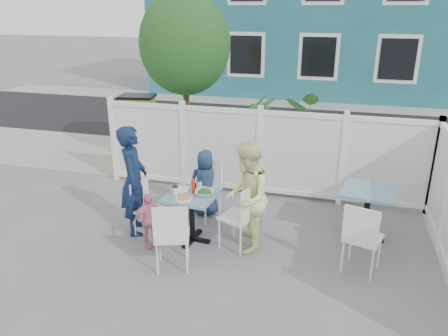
% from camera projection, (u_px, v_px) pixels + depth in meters
% --- Properties ---
extents(ground, '(80.00, 80.00, 0.00)m').
position_uv_depth(ground, '(217.00, 262.00, 5.98)').
color(ground, slate).
extents(near_sidewalk, '(24.00, 2.60, 0.01)m').
position_uv_depth(near_sidewalk, '(266.00, 168.00, 9.41)').
color(near_sidewalk, gray).
rests_on(near_sidewalk, ground).
extents(street, '(24.00, 5.00, 0.01)m').
position_uv_depth(street, '(289.00, 125.00, 12.75)').
color(street, black).
rests_on(street, ground).
extents(far_sidewalk, '(24.00, 1.60, 0.01)m').
position_uv_depth(far_sidewalk, '(300.00, 104.00, 15.55)').
color(far_sidewalk, gray).
rests_on(far_sidewalk, ground).
extents(building, '(11.00, 6.00, 6.00)m').
position_uv_depth(building, '(301.00, 13.00, 17.68)').
color(building, '#1A5D6A').
rests_on(building, ground).
extents(fence_back, '(5.86, 0.08, 1.60)m').
position_uv_depth(fence_back, '(259.00, 155.00, 7.84)').
color(fence_back, white).
rests_on(fence_back, ground).
extents(tree, '(1.80, 1.62, 3.59)m').
position_uv_depth(tree, '(184.00, 44.00, 8.44)').
color(tree, '#382316').
rests_on(tree, ground).
extents(utility_cabinet, '(0.79, 0.61, 1.34)m').
position_uv_depth(utility_cabinet, '(139.00, 126.00, 10.11)').
color(utility_cabinet, yellow).
rests_on(utility_cabinet, ground).
extents(potted_shrub_a, '(1.24, 1.24, 1.69)m').
position_uv_depth(potted_shrub_a, '(256.00, 140.00, 8.51)').
color(potted_shrub_a, '#133B17').
rests_on(potted_shrub_a, ground).
extents(potted_shrub_b, '(2.03, 2.05, 1.72)m').
position_uv_depth(potted_shrub_b, '(329.00, 146.00, 8.06)').
color(potted_shrub_b, '#133B17').
rests_on(potted_shrub_b, ground).
extents(main_table, '(0.77, 0.77, 0.75)m').
position_uv_depth(main_table, '(192.00, 205.00, 6.35)').
color(main_table, teal).
rests_on(main_table, ground).
extents(spare_table, '(0.86, 0.86, 0.80)m').
position_uv_depth(spare_table, '(368.00, 201.00, 6.38)').
color(spare_table, teal).
rests_on(spare_table, ground).
extents(chair_left, '(0.47, 0.48, 0.85)m').
position_uv_depth(chair_left, '(145.00, 204.00, 6.56)').
color(chair_left, white).
rests_on(chair_left, ground).
extents(chair_right, '(0.55, 0.56, 0.98)m').
position_uv_depth(chair_right, '(242.00, 212.00, 6.14)').
color(chair_right, white).
rests_on(chair_right, ground).
extents(chair_back, '(0.59, 0.58, 1.00)m').
position_uv_depth(chair_back, '(207.00, 184.00, 7.09)').
color(chair_back, white).
rests_on(chair_back, ground).
extents(chair_near, '(0.56, 0.55, 0.98)m').
position_uv_depth(chair_near, '(171.00, 232.00, 5.61)').
color(chair_near, white).
rests_on(chair_near, ground).
extents(chair_spare, '(0.55, 0.54, 0.98)m').
position_uv_depth(chair_spare, '(362.00, 234.00, 5.55)').
color(chair_spare, white).
rests_on(chair_spare, ground).
extents(man, '(0.59, 0.71, 1.69)m').
position_uv_depth(man, '(134.00, 181.00, 6.53)').
color(man, '#0F1E3D').
rests_on(man, ground).
extents(woman, '(0.74, 0.87, 1.59)m').
position_uv_depth(woman, '(247.00, 197.00, 6.07)').
color(woman, '#EDF65B').
rests_on(woman, ground).
extents(boy, '(0.63, 0.52, 1.12)m').
position_uv_depth(boy, '(206.00, 183.00, 7.19)').
color(boy, navy).
rests_on(boy, ground).
extents(toddler, '(0.48, 0.51, 0.84)m').
position_uv_depth(toddler, '(149.00, 221.00, 6.23)').
color(toddler, pink).
rests_on(toddler, ground).
extents(plate_main, '(0.23, 0.23, 0.01)m').
position_uv_depth(plate_main, '(184.00, 199.00, 6.12)').
color(plate_main, white).
rests_on(plate_main, main_table).
extents(plate_side, '(0.24, 0.24, 0.02)m').
position_uv_depth(plate_side, '(181.00, 189.00, 6.45)').
color(plate_side, white).
rests_on(plate_side, main_table).
extents(salad_bowl, '(0.26, 0.26, 0.06)m').
position_uv_depth(salad_bowl, '(204.00, 193.00, 6.26)').
color(salad_bowl, white).
rests_on(salad_bowl, main_table).
extents(coffee_cup_a, '(0.08, 0.08, 0.12)m').
position_uv_depth(coffee_cup_a, '(175.00, 191.00, 6.25)').
color(coffee_cup_a, beige).
rests_on(coffee_cup_a, main_table).
extents(coffee_cup_b, '(0.08, 0.08, 0.12)m').
position_uv_depth(coffee_cup_b, '(199.00, 185.00, 6.47)').
color(coffee_cup_b, beige).
rests_on(coffee_cup_b, main_table).
extents(ketchup_bottle, '(0.06, 0.06, 0.18)m').
position_uv_depth(ketchup_bottle, '(193.00, 186.00, 6.33)').
color(ketchup_bottle, '#AB2318').
rests_on(ketchup_bottle, main_table).
extents(salt_shaker, '(0.03, 0.03, 0.07)m').
position_uv_depth(salt_shaker, '(191.00, 185.00, 6.53)').
color(salt_shaker, white).
rests_on(salt_shaker, main_table).
extents(pepper_shaker, '(0.03, 0.03, 0.07)m').
position_uv_depth(pepper_shaker, '(196.00, 185.00, 6.52)').
color(pepper_shaker, black).
rests_on(pepper_shaker, main_table).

